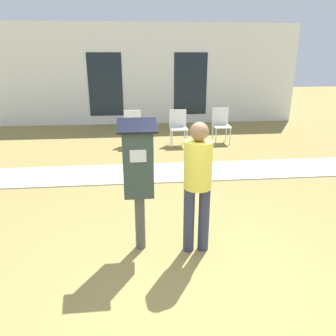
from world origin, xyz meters
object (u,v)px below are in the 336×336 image
at_px(parking_meter, 138,170).
at_px(outdoor_chair_middle, 178,125).
at_px(outdoor_chair_left, 133,125).
at_px(outdoor_chair_right, 221,122).
at_px(person_standing, 198,179).

xyz_separation_m(parking_meter, outdoor_chair_middle, (1.09, 4.77, -0.49)).
relative_size(outdoor_chair_left, outdoor_chair_right, 1.00).
bearing_deg(person_standing, outdoor_chair_right, 100.84).
height_order(person_standing, outdoor_chair_left, person_standing).
distance_m(parking_meter, outdoor_chair_left, 4.82).
relative_size(parking_meter, outdoor_chair_right, 1.77).
bearing_deg(outdoor_chair_left, parking_meter, -102.33).
relative_size(parking_meter, person_standing, 1.01).
distance_m(outdoor_chair_left, outdoor_chair_right, 2.35).
xyz_separation_m(person_standing, outdoor_chair_right, (1.60, 5.04, -0.40)).
bearing_deg(outdoor_chair_middle, person_standing, -100.24).
bearing_deg(outdoor_chair_left, outdoor_chair_right, -9.99).
bearing_deg(parking_meter, outdoor_chair_middle, 77.10).
height_order(outdoor_chair_left, outdoor_chair_right, same).
bearing_deg(outdoor_chair_right, outdoor_chair_left, 172.12).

